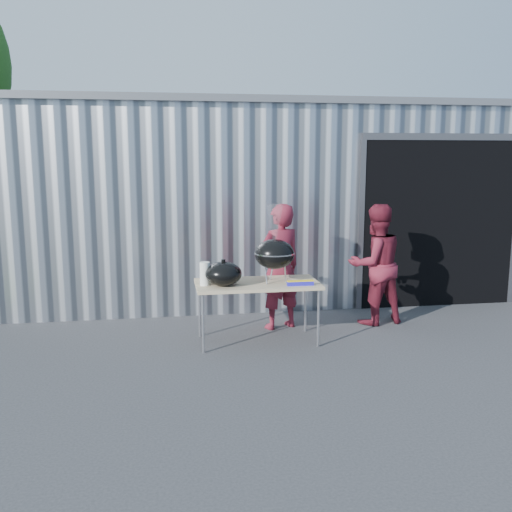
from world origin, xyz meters
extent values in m
plane|color=#313133|center=(0.00, 0.00, 0.00)|extent=(80.00, 80.00, 0.00)
cube|color=silver|center=(0.80, 4.70, 1.50)|extent=(8.00, 6.00, 3.00)
cube|color=slate|center=(0.80, 4.70, 3.05)|extent=(8.20, 6.20, 0.10)
cube|color=black|center=(3.30, 2.27, 1.25)|extent=(2.40, 1.20, 2.50)
cube|color=#4C4C51|center=(3.30, 1.70, 2.55)|extent=(2.52, 0.08, 0.10)
cube|color=tan|center=(0.30, 0.41, 0.73)|extent=(1.50, 0.75, 0.04)
cylinder|color=silver|center=(-0.39, 0.10, 0.35)|extent=(0.03, 0.03, 0.71)
cylinder|color=silver|center=(0.99, 0.10, 0.35)|extent=(0.03, 0.03, 0.71)
cylinder|color=silver|center=(-0.39, 0.73, 0.35)|extent=(0.03, 0.03, 0.71)
cylinder|color=silver|center=(0.99, 0.73, 0.35)|extent=(0.03, 0.03, 0.71)
ellipsoid|color=black|center=(0.51, 0.39, 1.10)|extent=(0.48, 0.48, 0.36)
cylinder|color=silver|center=(0.51, 0.39, 1.11)|extent=(0.49, 0.49, 0.02)
cylinder|color=silver|center=(0.51, 0.39, 1.13)|extent=(0.46, 0.46, 0.01)
cylinder|color=silver|center=(0.51, 0.53, 0.87)|extent=(0.02, 0.02, 0.24)
cylinder|color=silver|center=(0.39, 0.32, 0.87)|extent=(0.02, 0.02, 0.24)
cylinder|color=silver|center=(0.63, 0.32, 0.87)|extent=(0.02, 0.02, 0.24)
cylinder|color=#C37546|center=(0.36, 0.39, 1.14)|extent=(0.02, 0.14, 0.02)
cylinder|color=#C37546|center=(0.39, 0.39, 1.14)|extent=(0.02, 0.14, 0.02)
cylinder|color=#C37546|center=(0.43, 0.39, 1.14)|extent=(0.02, 0.14, 0.02)
cylinder|color=#C37546|center=(0.46, 0.39, 1.14)|extent=(0.02, 0.14, 0.02)
cylinder|color=#C37546|center=(0.49, 0.39, 1.14)|extent=(0.02, 0.14, 0.02)
cylinder|color=#C37546|center=(0.53, 0.39, 1.14)|extent=(0.02, 0.14, 0.02)
cylinder|color=#C37546|center=(0.56, 0.39, 1.14)|extent=(0.02, 0.14, 0.02)
cylinder|color=#C37546|center=(0.59, 0.39, 1.14)|extent=(0.02, 0.14, 0.02)
cylinder|color=#C37546|center=(0.63, 0.39, 1.14)|extent=(0.02, 0.14, 0.02)
cylinder|color=#C37546|center=(0.66, 0.39, 1.14)|extent=(0.02, 0.14, 0.02)
cone|color=silver|center=(0.51, 0.39, 1.43)|extent=(0.20, 0.20, 0.55)
ellipsoid|color=black|center=(-0.12, 0.31, 0.89)|extent=(0.44, 0.44, 0.29)
cylinder|color=black|center=(-0.12, 0.31, 1.05)|extent=(0.05, 0.05, 0.03)
cylinder|color=white|center=(-0.34, 0.36, 0.89)|extent=(0.12, 0.12, 0.28)
cube|color=white|center=(-0.25, 0.63, 0.80)|extent=(0.20, 0.15, 0.10)
cube|color=#211DBD|center=(0.78, 0.16, 0.78)|extent=(0.32, 0.05, 0.05)
cube|color=yellow|center=(0.78, 0.16, 0.81)|extent=(0.32, 0.05, 0.01)
imported|color=maroon|center=(0.69, 0.94, 0.83)|extent=(0.71, 0.58, 1.66)
imported|color=maroon|center=(2.02, 0.95, 0.82)|extent=(0.90, 0.76, 1.64)
camera|label=1|loc=(-0.81, -6.29, 2.27)|focal=40.00mm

